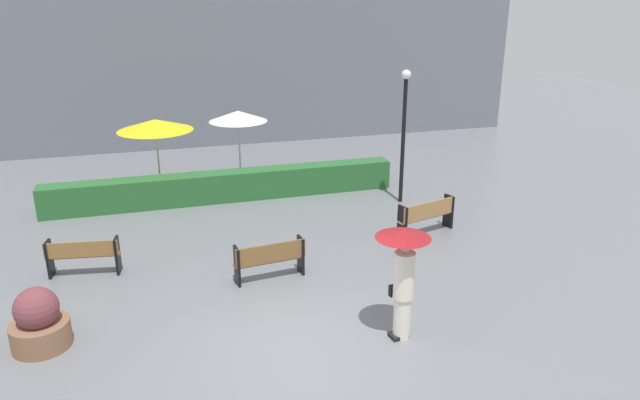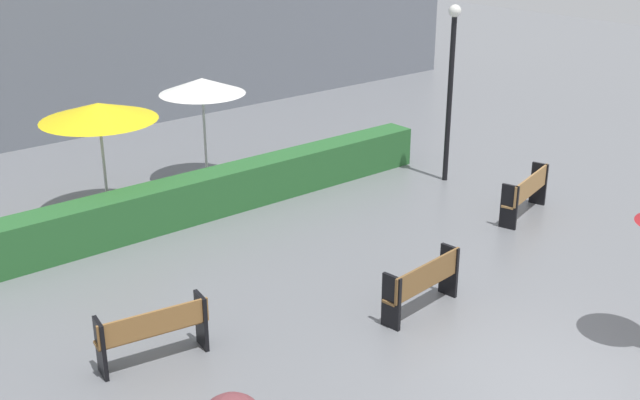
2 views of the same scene
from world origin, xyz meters
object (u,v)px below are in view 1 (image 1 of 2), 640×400
planter_pot (39,322)px  patio_umbrella_yellow (155,125)px  lamp_post (404,123)px  patio_umbrella_white (238,116)px  bench_far_left (83,254)px  bench_mid_center (270,258)px  bench_far_right (427,214)px  pedestrian_with_umbrella (403,268)px

planter_pot → patio_umbrella_yellow: patio_umbrella_yellow is taller
patio_umbrella_yellow → lamp_post: bearing=-22.2°
patio_umbrella_yellow → patio_umbrella_white: bearing=9.5°
bench_far_left → bench_mid_center: bearing=-19.3°
bench_far_right → patio_umbrella_yellow: (-6.74, 5.49, 1.71)m
bench_far_left → lamp_post: 9.60m
bench_mid_center → lamp_post: size_ratio=0.41×
pedestrian_with_umbrella → patio_umbrella_white: patio_umbrella_white is taller
bench_far_right → planter_pot: size_ratio=1.51×
bench_far_left → patio_umbrella_white: size_ratio=0.66×
pedestrian_with_umbrella → planter_pot: 6.70m
bench_mid_center → patio_umbrella_yellow: (-2.14, 6.93, 1.73)m
bench_far_left → patio_umbrella_yellow: (1.91, 5.51, 1.74)m
pedestrian_with_umbrella → lamp_post: (3.12, 7.00, 1.06)m
bench_far_left → lamp_post: (9.04, 2.60, 1.96)m
patio_umbrella_yellow → patio_umbrella_white: patio_umbrella_white is taller
bench_far_right → planter_pot: planter_pot is taller
bench_mid_center → bench_far_left: 4.29m
bench_far_right → patio_umbrella_white: bearing=124.4°
bench_far_right → lamp_post: 3.24m
bench_far_right → pedestrian_with_umbrella: size_ratio=0.83×
bench_far_right → planter_pot: (-9.19, -2.87, -0.05)m
patio_umbrella_white → bench_mid_center: bearing=-94.1°
pedestrian_with_umbrella → lamp_post: size_ratio=0.53×
bench_far_left → bench_far_right: size_ratio=0.93×
bench_mid_center → planter_pot: 4.81m
bench_far_left → pedestrian_with_umbrella: 7.43m
bench_far_left → patio_umbrella_white: 7.72m
bench_far_left → lamp_post: size_ratio=0.41×
bench_mid_center → bench_far_right: bearing=17.4°
planter_pot → bench_mid_center: bearing=17.3°
planter_pot → patio_umbrella_white: bearing=59.8°
lamp_post → patio_umbrella_white: lamp_post is taller
bench_far_right → bench_far_left: bearing=-179.9°
bench_mid_center → bench_far_right: bench_far_right is taller
patio_umbrella_yellow → patio_umbrella_white: 2.71m
patio_umbrella_white → lamp_post: bearing=-37.0°
bench_far_right → lamp_post: size_ratio=0.44×
bench_mid_center → pedestrian_with_umbrella: size_ratio=0.77×
bench_far_left → planter_pot: bearing=-100.7°
bench_mid_center → pedestrian_with_umbrella: bearing=-57.9°
lamp_post → patio_umbrella_white: size_ratio=1.63×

